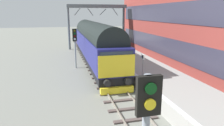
% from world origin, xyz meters
% --- Properties ---
extents(ground_plane, '(140.00, 140.00, 0.00)m').
position_xyz_m(ground_plane, '(0.00, 0.00, 0.00)').
color(ground_plane, slate).
rests_on(ground_plane, ground).
extents(track_main, '(2.50, 60.00, 0.15)m').
position_xyz_m(track_main, '(0.00, 0.00, 0.05)').
color(track_main, gray).
rests_on(track_main, ground).
extents(station_platform, '(4.00, 44.00, 1.01)m').
position_xyz_m(station_platform, '(3.60, 0.00, 0.50)').
color(station_platform, '#989691').
rests_on(station_platform, ground).
extents(station_building, '(4.23, 28.31, 10.93)m').
position_xyz_m(station_building, '(9.59, 4.46, 5.47)').
color(station_building, maroon).
rests_on(station_building, ground).
extents(diesel_locomotive, '(2.74, 19.00, 4.68)m').
position_xyz_m(diesel_locomotive, '(0.00, 5.56, 2.48)').
color(diesel_locomotive, black).
rests_on(diesel_locomotive, ground).
extents(signal_post_mid, '(0.44, 0.22, 4.10)m').
position_xyz_m(signal_post_mid, '(-2.30, 4.04, 2.69)').
color(signal_post_mid, gray).
rests_on(signal_post_mid, ground).
extents(platform_number_sign, '(0.10, 0.44, 1.74)m').
position_xyz_m(platform_number_sign, '(2.00, -3.61, 2.17)').
color(platform_number_sign, slate).
rests_on(platform_number_sign, station_platform).
extents(overhead_footbridge, '(9.30, 2.00, 6.90)m').
position_xyz_m(overhead_footbridge, '(2.05, 15.63, 6.13)').
color(overhead_footbridge, slate).
rests_on(overhead_footbridge, ground).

